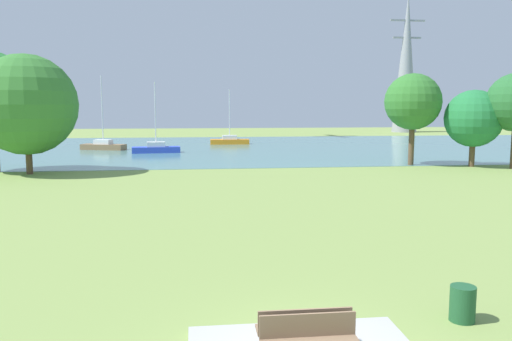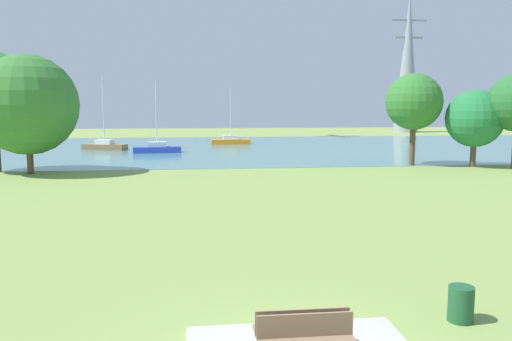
{
  "view_description": "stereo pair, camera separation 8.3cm",
  "coord_description": "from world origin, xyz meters",
  "px_view_note": "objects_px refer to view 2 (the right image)",
  "views": [
    {
      "loc": [
        -2.03,
        -8.98,
        4.77
      ],
      "look_at": [
        0.74,
        14.05,
        1.86
      ],
      "focal_mm": 36.28,
      "sensor_mm": 36.0,
      "label": 1
    },
    {
      "loc": [
        -1.94,
        -8.99,
        4.77
      ],
      "look_at": [
        0.74,
        14.05,
        1.86
      ],
      "focal_mm": 36.28,
      "sensor_mm": 36.0,
      "label": 2
    }
  ],
  "objects_px": {
    "sailboat_orange": "(231,141)",
    "tree_mid_shore": "(27,105)",
    "bench_facing_water": "(301,332)",
    "tree_east_near": "(475,119)",
    "electricity_pylon": "(408,63)",
    "litter_bin": "(461,304)",
    "sailboat_blue": "(157,148)",
    "sailboat_brown": "(105,145)",
    "tree_east_far": "(414,102)"
  },
  "relations": [
    {
      "from": "sailboat_orange",
      "to": "tree_mid_shore",
      "type": "relative_size",
      "value": 0.81
    },
    {
      "from": "sailboat_orange",
      "to": "bench_facing_water",
      "type": "bearing_deg",
      "value": -92.5
    },
    {
      "from": "tree_mid_shore",
      "to": "tree_east_near",
      "type": "height_order",
      "value": "tree_mid_shore"
    },
    {
      "from": "sailboat_orange",
      "to": "tree_east_near",
      "type": "relative_size",
      "value": 1.13
    },
    {
      "from": "tree_east_near",
      "to": "electricity_pylon",
      "type": "distance_m",
      "value": 55.62
    },
    {
      "from": "litter_bin",
      "to": "electricity_pylon",
      "type": "relative_size",
      "value": 0.03
    },
    {
      "from": "sailboat_orange",
      "to": "litter_bin",
      "type": "bearing_deg",
      "value": -88.45
    },
    {
      "from": "tree_east_near",
      "to": "electricity_pylon",
      "type": "height_order",
      "value": "electricity_pylon"
    },
    {
      "from": "sailboat_blue",
      "to": "sailboat_brown",
      "type": "height_order",
      "value": "sailboat_brown"
    },
    {
      "from": "sailboat_brown",
      "to": "tree_east_far",
      "type": "bearing_deg",
      "value": -33.26
    },
    {
      "from": "litter_bin",
      "to": "sailboat_blue",
      "type": "height_order",
      "value": "sailboat_blue"
    },
    {
      "from": "litter_bin",
      "to": "sailboat_brown",
      "type": "bearing_deg",
      "value": 108.35
    },
    {
      "from": "sailboat_brown",
      "to": "sailboat_orange",
      "type": "bearing_deg",
      "value": 24.93
    },
    {
      "from": "sailboat_orange",
      "to": "tree_east_near",
      "type": "xyz_separation_m",
      "value": [
        17.29,
        -26.08,
        3.31
      ]
    },
    {
      "from": "litter_bin",
      "to": "sailboat_blue",
      "type": "bearing_deg",
      "value": 102.77
    },
    {
      "from": "sailboat_blue",
      "to": "electricity_pylon",
      "type": "xyz_separation_m",
      "value": [
        41.95,
        37.27,
        11.95
      ]
    },
    {
      "from": "sailboat_blue",
      "to": "tree_east_near",
      "type": "distance_m",
      "value": 29.9
    },
    {
      "from": "tree_east_near",
      "to": "electricity_pylon",
      "type": "bearing_deg",
      "value": 72.65
    },
    {
      "from": "bench_facing_water",
      "to": "electricity_pylon",
      "type": "height_order",
      "value": "electricity_pylon"
    },
    {
      "from": "bench_facing_water",
      "to": "tree_east_far",
      "type": "bearing_deg",
      "value": 63.25
    },
    {
      "from": "bench_facing_water",
      "to": "sailboat_brown",
      "type": "distance_m",
      "value": 49.8
    },
    {
      "from": "tree_mid_shore",
      "to": "tree_east_near",
      "type": "bearing_deg",
      "value": 0.87
    },
    {
      "from": "sailboat_blue",
      "to": "sailboat_orange",
      "type": "distance_m",
      "value": 13.7
    },
    {
      "from": "tree_mid_shore",
      "to": "tree_east_far",
      "type": "bearing_deg",
      "value": 4.23
    },
    {
      "from": "tree_mid_shore",
      "to": "bench_facing_water",
      "type": "bearing_deg",
      "value": -64.53
    },
    {
      "from": "sailboat_orange",
      "to": "electricity_pylon",
      "type": "distance_m",
      "value": 44.41
    },
    {
      "from": "sailboat_brown",
      "to": "tree_mid_shore",
      "type": "height_order",
      "value": "tree_mid_shore"
    },
    {
      "from": "litter_bin",
      "to": "sailboat_orange",
      "type": "distance_m",
      "value": 53.86
    },
    {
      "from": "sailboat_brown",
      "to": "sailboat_blue",
      "type": "bearing_deg",
      "value": -35.94
    },
    {
      "from": "sailboat_blue",
      "to": "tree_mid_shore",
      "type": "distance_m",
      "value": 17.98
    },
    {
      "from": "sailboat_brown",
      "to": "tree_mid_shore",
      "type": "distance_m",
      "value": 20.52
    },
    {
      "from": "litter_bin",
      "to": "tree_mid_shore",
      "type": "xyz_separation_m",
      "value": [
        -17.38,
        27.25,
        4.44
      ]
    },
    {
      "from": "sailboat_brown",
      "to": "tree_east_near",
      "type": "height_order",
      "value": "sailboat_brown"
    },
    {
      "from": "bench_facing_water",
      "to": "tree_mid_shore",
      "type": "relative_size",
      "value": 0.22
    },
    {
      "from": "sailboat_orange",
      "to": "tree_east_near",
      "type": "height_order",
      "value": "sailboat_orange"
    },
    {
      "from": "sailboat_brown",
      "to": "bench_facing_water",
      "type": "bearing_deg",
      "value": -76.27
    },
    {
      "from": "sailboat_orange",
      "to": "tree_east_far",
      "type": "bearing_deg",
      "value": -62.02
    },
    {
      "from": "bench_facing_water",
      "to": "sailboat_blue",
      "type": "distance_m",
      "value": 44.46
    },
    {
      "from": "bench_facing_water",
      "to": "tree_east_far",
      "type": "distance_m",
      "value": 34.5
    },
    {
      "from": "sailboat_orange",
      "to": "electricity_pylon",
      "type": "relative_size",
      "value": 0.27
    },
    {
      "from": "tree_mid_shore",
      "to": "tree_east_far",
      "type": "distance_m",
      "value": 28.99
    },
    {
      "from": "litter_bin",
      "to": "sailboat_brown",
      "type": "distance_m",
      "value": 49.76
    },
    {
      "from": "sailboat_blue",
      "to": "tree_east_far",
      "type": "xyz_separation_m",
      "value": [
        21.26,
        -13.53,
        4.6
      ]
    },
    {
      "from": "sailboat_blue",
      "to": "sailboat_orange",
      "type": "height_order",
      "value": "sailboat_blue"
    },
    {
      "from": "litter_bin",
      "to": "tree_east_far",
      "type": "bearing_deg",
      "value": 68.57
    },
    {
      "from": "electricity_pylon",
      "to": "tree_east_near",
      "type": "bearing_deg",
      "value": -107.35
    },
    {
      "from": "sailboat_brown",
      "to": "tree_east_far",
      "type": "xyz_separation_m",
      "value": [
        27.2,
        -17.84,
        4.59
      ]
    },
    {
      "from": "bench_facing_water",
      "to": "litter_bin",
      "type": "height_order",
      "value": "bench_facing_water"
    },
    {
      "from": "bench_facing_water",
      "to": "electricity_pylon",
      "type": "xyz_separation_m",
      "value": [
        36.07,
        81.34,
        11.95
      ]
    },
    {
      "from": "electricity_pylon",
      "to": "sailboat_brown",
      "type": "bearing_deg",
      "value": -145.46
    }
  ]
}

